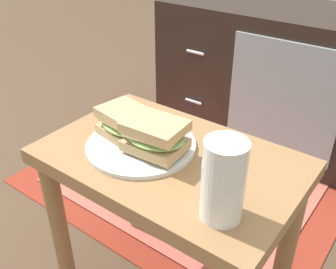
{
  "coord_description": "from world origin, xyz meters",
  "views": [
    {
      "loc": [
        0.41,
        -0.56,
        0.93
      ],
      "look_at": [
        -0.01,
        0.0,
        0.51
      ],
      "focal_mm": 41.36,
      "sensor_mm": 36.0,
      "label": 1
    }
  ],
  "objects_px": {
    "sandwich_back": "(155,136)",
    "beer_glass": "(223,181)",
    "sandwich_front": "(126,123)",
    "plate": "(141,145)",
    "tv_cabinet": "(276,77)"
  },
  "relations": [
    {
      "from": "plate",
      "to": "sandwich_front",
      "type": "distance_m",
      "value": 0.06
    },
    {
      "from": "tv_cabinet",
      "to": "beer_glass",
      "type": "bearing_deg",
      "value": -72.95
    },
    {
      "from": "sandwich_back",
      "to": "beer_glass",
      "type": "height_order",
      "value": "beer_glass"
    },
    {
      "from": "tv_cabinet",
      "to": "sandwich_front",
      "type": "distance_m",
      "value": 0.98
    },
    {
      "from": "tv_cabinet",
      "to": "sandwich_front",
      "type": "height_order",
      "value": "tv_cabinet"
    },
    {
      "from": "tv_cabinet",
      "to": "sandwich_back",
      "type": "bearing_deg",
      "value": -83.22
    },
    {
      "from": "plate",
      "to": "beer_glass",
      "type": "distance_m",
      "value": 0.27
    },
    {
      "from": "sandwich_back",
      "to": "beer_glass",
      "type": "relative_size",
      "value": 0.92
    },
    {
      "from": "sandwich_front",
      "to": "plate",
      "type": "bearing_deg",
      "value": -7.56
    },
    {
      "from": "tv_cabinet",
      "to": "plate",
      "type": "relative_size",
      "value": 3.92
    },
    {
      "from": "tv_cabinet",
      "to": "sandwich_back",
      "type": "xyz_separation_m",
      "value": [
        0.11,
        -0.97,
        0.22
      ]
    },
    {
      "from": "tv_cabinet",
      "to": "sandwich_front",
      "type": "xyz_separation_m",
      "value": [
        0.02,
        -0.95,
        0.21
      ]
    },
    {
      "from": "plate",
      "to": "beer_glass",
      "type": "relative_size",
      "value": 1.63
    },
    {
      "from": "plate",
      "to": "sandwich_back",
      "type": "height_order",
      "value": "sandwich_back"
    },
    {
      "from": "sandwich_front",
      "to": "beer_glass",
      "type": "xyz_separation_m",
      "value": [
        0.3,
        -0.09,
        0.03
      ]
    }
  ]
}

